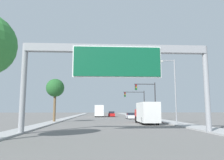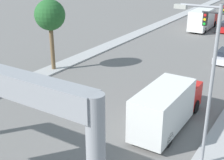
% 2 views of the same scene
% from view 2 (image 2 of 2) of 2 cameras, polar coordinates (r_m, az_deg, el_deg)
% --- Properties ---
extents(median_strip_left, '(2.00, 120.00, 0.15)m').
position_cam_2_polar(median_strip_left, '(52.89, 8.14, 9.84)').
color(median_strip_left, '#A5A5A5').
rests_on(median_strip_left, ground).
extents(truck_box_primary, '(2.44, 8.13, 3.24)m').
position_cam_2_polar(truck_box_primary, '(51.18, 16.28, 10.59)').
color(truck_box_primary, red).
rests_on(truck_box_primary, ground).
extents(truck_box_secondary, '(2.32, 7.80, 3.05)m').
position_cam_2_polar(truck_box_secondary, '(21.11, 10.09, -4.71)').
color(truck_box_secondary, red).
rests_on(truck_box_secondary, ground).
extents(palm_tree_background, '(2.96, 2.96, 7.07)m').
position_cam_2_polar(palm_tree_background, '(30.93, -11.29, 11.42)').
color(palm_tree_background, brown).
rests_on(palm_tree_background, ground).
extents(street_lamp_right, '(2.30, 0.28, 8.83)m').
position_cam_2_polar(street_lamp_right, '(16.22, 16.93, 0.21)').
color(street_lamp_right, gray).
rests_on(street_lamp_right, ground).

